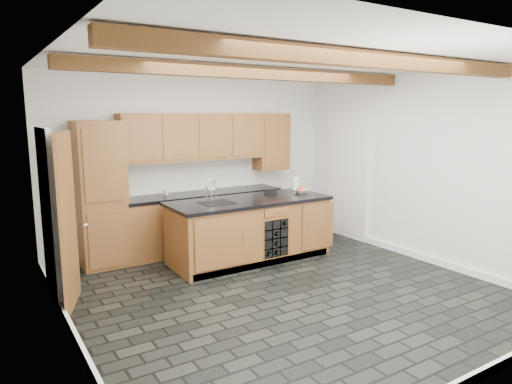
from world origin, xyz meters
TOP-DOWN VIEW (x-y plane):
  - ground at (0.00, 0.00)m, footprint 5.00×5.00m
  - room_shell at (-0.09, 0.53)m, footprint 5.01×5.00m
  - back_cabinetry at (-0.38, 2.24)m, footprint 3.65×0.62m
  - island at (0.31, 1.28)m, footprint 2.48×0.96m
  - faucet at (-0.25, 1.33)m, footprint 0.45×0.40m
  - kitchen_scale at (0.85, 1.54)m, footprint 0.22×0.17m
  - fruit_bowl at (1.29, 1.33)m, footprint 0.26×0.26m
  - fruit_cluster at (1.29, 1.33)m, footprint 0.16×0.17m
  - paper_towel at (1.42, 1.65)m, footprint 0.11×0.11m
  - mug at (-0.63, 2.30)m, footprint 0.14×0.14m

SIDE VIEW (x-z plane):
  - ground at x=0.00m, z-range 0.00..0.00m
  - island at x=0.31m, z-range 0.00..0.93m
  - fruit_bowl at x=1.29m, z-range 0.93..0.99m
  - kitchen_scale at x=0.85m, z-range 0.93..0.99m
  - faucet at x=-0.25m, z-range 0.79..1.14m
  - mug at x=-0.63m, z-range 0.93..1.03m
  - back_cabinetry at x=-0.38m, z-range -0.12..2.08m
  - fruit_cluster at x=1.29m, z-range 0.95..1.02m
  - paper_towel at x=1.42m, z-range 0.93..1.15m
  - room_shell at x=-0.09m, z-range -0.97..4.03m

